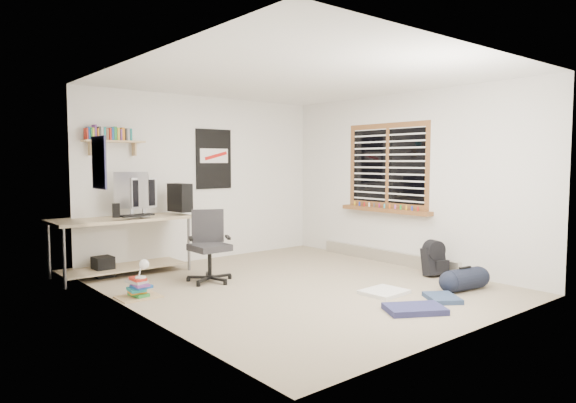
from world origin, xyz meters
TOP-DOWN VIEW (x-y plane):
  - floor at (0.00, 0.00)m, footprint 4.00×4.50m
  - ceiling at (0.00, 0.00)m, footprint 4.00×4.50m
  - back_wall at (0.00, 2.25)m, footprint 4.00×0.01m
  - left_wall at (-2.00, 0.00)m, footprint 0.01×4.50m
  - right_wall at (2.00, 0.00)m, footprint 0.01×4.50m
  - desk at (-1.44, 2.00)m, footprint 1.93×1.32m
  - monitor_left at (-1.33, 1.89)m, footprint 0.44×0.33m
  - monitor_right at (-1.17, 1.86)m, footprint 0.38×0.14m
  - pc_tower at (-0.65, 1.84)m, footprint 0.22×0.39m
  - keyboard at (-1.36, 1.67)m, footprint 0.46×0.20m
  - speaker_left at (-1.62, 1.67)m, footprint 0.11×0.11m
  - speaker_right at (-0.65, 1.81)m, footprint 0.10×0.10m
  - office_chair at (-0.74, 0.89)m, footprint 0.79×0.79m
  - wall_shelf at (-1.45, 2.14)m, footprint 0.80×0.22m
  - poster_back_wall at (0.15, 2.23)m, footprint 0.62×0.03m
  - poster_left_wall at (-1.99, 1.20)m, footprint 0.02×0.42m
  - window at (1.95, 0.30)m, footprint 0.10×1.50m
  - baseboard_heater at (1.96, 0.30)m, footprint 0.08×2.50m
  - backpack at (1.70, -0.72)m, footprint 0.33×0.30m
  - duffel_bag at (1.35, -1.39)m, footprint 0.29×0.29m
  - tshirt at (0.49, -0.90)m, footprint 0.51×0.44m
  - jeans_a at (0.17, -1.56)m, footprint 0.68×0.61m
  - jeans_b at (0.77, -1.48)m, footprint 0.49×0.52m
  - book_stack at (-1.75, 0.74)m, footprint 0.44×0.38m
  - desk_lamp at (-1.73, 0.72)m, footprint 0.17×0.23m
  - subwoofer at (-1.69, 2.00)m, footprint 0.25×0.25m

SIDE VIEW (x-z plane):
  - floor at x=0.00m, z-range -0.01..0.00m
  - tshirt at x=0.49m, z-range 0.00..0.04m
  - jeans_b at x=0.77m, z-range 0.00..0.05m
  - jeans_a at x=0.17m, z-range 0.00..0.06m
  - baseboard_heater at x=1.96m, z-range 0.00..0.18m
  - duffel_bag at x=1.35m, z-range -0.11..0.39m
  - subwoofer at x=-1.69m, z-range 0.01..0.27m
  - book_stack at x=-1.75m, z-range 0.01..0.29m
  - backpack at x=1.70m, z-range 0.02..0.38m
  - desk at x=-1.44m, z-range -0.04..0.77m
  - desk_lamp at x=-1.73m, z-range 0.28..0.48m
  - office_chair at x=-0.74m, z-range 0.04..0.94m
  - keyboard at x=-1.36m, z-range 0.81..0.83m
  - speaker_right at x=-0.65m, z-range 0.81..0.98m
  - speaker_left at x=-1.62m, z-range 0.81..0.99m
  - pc_tower at x=-0.65m, z-range 0.81..1.21m
  - monitor_right at x=-1.17m, z-range 0.81..1.22m
  - monitor_left at x=-1.33m, z-range 0.81..1.30m
  - back_wall at x=0.00m, z-range 0.00..2.50m
  - left_wall at x=-2.00m, z-range 0.00..2.50m
  - right_wall at x=2.00m, z-range 0.00..2.50m
  - window at x=1.95m, z-range 0.82..2.08m
  - poster_left_wall at x=-1.99m, z-range 1.20..1.80m
  - poster_back_wall at x=0.15m, z-range 1.09..2.01m
  - wall_shelf at x=-1.45m, z-range 1.66..1.90m
  - ceiling at x=0.00m, z-range 2.50..2.51m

